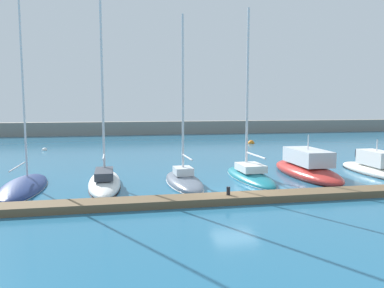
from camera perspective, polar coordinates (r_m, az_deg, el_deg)
name	(u,v)px	position (r m, az deg, el deg)	size (l,w,h in m)	color
ground_plane	(234,196)	(21.40, 6.59, -7.95)	(120.00, 120.00, 0.00)	#236084
dock_pier	(242,198)	(20.16, 7.71, -8.28)	(30.64, 1.46, 0.39)	brown
breakwater_seawall	(158,128)	(64.69, -5.26, 2.52)	(108.00, 2.32, 2.24)	gray
sailboat_navy_nearest	(23,186)	(24.96, -24.71, -6.00)	(2.48, 7.70, 16.37)	navy
sailboat_white_second	(105,180)	(24.23, -13.40, -5.51)	(2.19, 8.00, 15.72)	white
sailboat_slate_third	(184,180)	(24.22, -1.28, -5.60)	(2.43, 6.58, 11.18)	slate
sailboat_teal_fourth	(250,175)	(26.27, 8.97, -4.79)	(2.44, 7.51, 12.24)	#19707F
motorboat_red_fifth	(306,168)	(28.21, 17.31, -3.58)	(2.96, 8.75, 3.37)	#B72D28
motorboat_ivory_sixth	(374,168)	(30.86, 26.41, -3.40)	(2.07, 7.57, 2.92)	silver
mooring_buoy_orange	(251,143)	(49.79, 9.15, 0.09)	(0.88, 0.88, 0.88)	orange
mooring_buoy_white	(45,150)	(44.90, -21.90, -0.94)	(0.62, 0.62, 0.62)	white
dock_bollard	(228,191)	(19.84, 5.66, -7.25)	(0.20, 0.20, 0.44)	black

